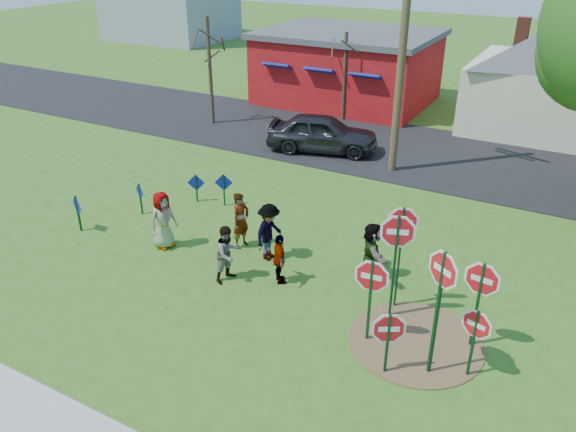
# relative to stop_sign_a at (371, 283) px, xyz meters

# --- Properties ---
(ground) EXTENTS (120.00, 120.00, 0.00)m
(ground) POSITION_rel_stop_sign_a_xyz_m (-3.44, 1.45, -1.60)
(ground) COLOR #3A5D1A
(ground) RESTS_ON ground
(road) EXTENTS (120.00, 7.50, 0.04)m
(road) POSITION_rel_stop_sign_a_xyz_m (-3.44, 12.95, -1.58)
(road) COLOR black
(road) RESTS_ON ground
(dirt_patch) EXTENTS (3.20, 3.20, 0.03)m
(dirt_patch) POSITION_rel_stop_sign_a_xyz_m (1.06, 0.45, -1.58)
(dirt_patch) COLOR brown
(dirt_patch) RESTS_ON ground
(red_building) EXTENTS (9.40, 7.69, 3.90)m
(red_building) POSITION_rel_stop_sign_a_xyz_m (-8.94, 19.45, 0.37)
(red_building) COLOR maroon
(red_building) RESTS_ON ground
(cream_house) EXTENTS (9.40, 9.40, 6.50)m
(cream_house) POSITION_rel_stop_sign_a_xyz_m (2.06, 19.45, 1.33)
(cream_house) COLOR beige
(cream_house) RESTS_ON ground
(stop_sign_a) EXTENTS (1.10, 0.15, 2.34)m
(stop_sign_a) POSITION_rel_stop_sign_a_xyz_m (0.00, 0.00, 0.00)
(stop_sign_a) COLOR #103D1C
(stop_sign_a) RESTS_ON ground
(stop_sign_b) EXTENTS (0.99, 0.32, 3.01)m
(stop_sign_b) POSITION_rel_stop_sign_a_xyz_m (0.14, 1.59, 0.60)
(stop_sign_b) COLOR #103D1C
(stop_sign_b) RESTS_ON ground
(stop_sign_c) EXTENTS (0.95, 0.62, 3.24)m
(stop_sign_c) POSITION_rel_stop_sign_a_xyz_m (1.62, -0.41, 0.69)
(stop_sign_c) COLOR #103D1C
(stop_sign_c) RESTS_ON ground
(stop_sign_d) EXTENTS (1.11, 0.16, 2.41)m
(stop_sign_d) POSITION_rel_stop_sign_a_xyz_m (2.23, 0.97, 0.09)
(stop_sign_d) COLOR #103D1C
(stop_sign_d) RESTS_ON ground
(stop_sign_e) EXTENTS (0.91, 0.53, 1.71)m
(stop_sign_e) POSITION_rel_stop_sign_a_xyz_m (0.77, -0.87, -0.49)
(stop_sign_e) COLOR #103D1C
(stop_sign_e) RESTS_ON ground
(stop_sign_f) EXTENTS (0.90, 0.27, 1.85)m
(stop_sign_f) POSITION_rel_stop_sign_a_xyz_m (2.41, -0.09, -0.32)
(stop_sign_f) COLOR #103D1C
(stop_sign_f) RESTS_ON ground
(stop_sign_g) EXTENTS (1.10, 0.42, 3.02)m
(stop_sign_g) POSITION_rel_stop_sign_a_xyz_m (0.17, 1.13, 0.53)
(stop_sign_g) COLOR #103D1C
(stop_sign_g) RESTS_ON ground
(blue_diamond_a) EXTENTS (0.66, 0.28, 1.26)m
(blue_diamond_a) POSITION_rel_stop_sign_a_xyz_m (-10.26, 0.66, -0.83)
(blue_diamond_a) COLOR #103D1C
(blue_diamond_a) RESTS_ON ground
(blue_diamond_b) EXTENTS (0.54, 0.24, 1.15)m
(blue_diamond_b) POSITION_rel_stop_sign_a_xyz_m (-9.33, 2.56, -0.88)
(blue_diamond_b) COLOR #103D1C
(blue_diamond_b) RESTS_ON ground
(blue_diamond_c) EXTENTS (0.59, 0.27, 1.06)m
(blue_diamond_c) POSITION_rel_stop_sign_a_xyz_m (-8.25, 4.28, -0.96)
(blue_diamond_c) COLOR #103D1C
(blue_diamond_c) RESTS_ON ground
(blue_diamond_d) EXTENTS (0.58, 0.29, 1.21)m
(blue_diamond_d) POSITION_rel_stop_sign_a_xyz_m (-7.20, 4.49, -0.85)
(blue_diamond_d) COLOR #103D1C
(blue_diamond_d) RESTS_ON ground
(person_a) EXTENTS (0.77, 1.00, 1.83)m
(person_a) POSITION_rel_stop_sign_a_xyz_m (-7.15, 1.18, -0.68)
(person_a) COLOR #424490
(person_a) RESTS_ON ground
(person_b) EXTENTS (0.52, 0.71, 1.79)m
(person_b) POSITION_rel_stop_sign_a_xyz_m (-5.08, 2.34, -0.70)
(person_b) COLOR #2F7C70
(person_b) RESTS_ON ground
(person_c) EXTENTS (0.81, 0.94, 1.66)m
(person_c) POSITION_rel_stop_sign_a_xyz_m (-4.38, 0.59, -0.77)
(person_c) COLOR brown
(person_c) RESTS_ON ground
(person_d) EXTENTS (0.72, 1.18, 1.78)m
(person_d) POSITION_rel_stop_sign_a_xyz_m (-3.95, 2.11, -0.71)
(person_d) COLOR #38373D
(person_d) RESTS_ON ground
(person_e) EXTENTS (0.83, 0.90, 1.48)m
(person_e) POSITION_rel_stop_sign_a_xyz_m (-3.05, 1.14, -0.85)
(person_e) COLOR #53325C
(person_e) RESTS_ON ground
(person_f) EXTENTS (1.33, 1.60, 1.72)m
(person_f) POSITION_rel_stop_sign_a_xyz_m (-0.92, 2.54, -0.74)
(person_f) COLOR #1D572D
(person_f) RESTS_ON ground
(suv) EXTENTS (5.16, 3.13, 1.64)m
(suv) POSITION_rel_stop_sign_a_xyz_m (-6.53, 11.15, -0.74)
(suv) COLOR #313137
(suv) RESTS_ON road
(utility_pole) EXTENTS (2.37, 0.87, 10.02)m
(utility_pole) POSITION_rel_stop_sign_a_xyz_m (-3.05, 10.50, 3.68)
(utility_pole) COLOR #4C3823
(utility_pole) RESTS_ON ground
(bare_tree_west) EXTENTS (1.80, 1.80, 5.21)m
(bare_tree_west) POSITION_rel_stop_sign_a_xyz_m (-13.20, 12.21, 1.78)
(bare_tree_west) COLOR #382819
(bare_tree_west) RESTS_ON ground
(bare_tree_east) EXTENTS (1.80, 1.80, 4.42)m
(bare_tree_east) POSITION_rel_stop_sign_a_xyz_m (-7.63, 15.94, 1.26)
(bare_tree_east) COLOR #382819
(bare_tree_east) RESTS_ON ground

